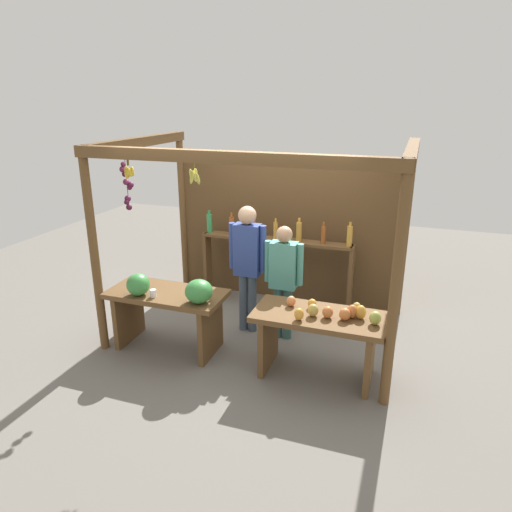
% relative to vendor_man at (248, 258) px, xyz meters
% --- Properties ---
extents(ground_plane, '(12.00, 12.00, 0.00)m').
position_rel_vendor_man_xyz_m(ground_plane, '(0.16, 0.07, -0.99)').
color(ground_plane, slate).
rests_on(ground_plane, ground).
extents(market_stall, '(3.40, 2.24, 2.40)m').
position_rel_vendor_man_xyz_m(market_stall, '(0.15, 0.58, 0.41)').
color(market_stall, brown).
rests_on(market_stall, ground).
extents(fruit_counter_left, '(1.39, 0.69, 0.99)m').
position_rel_vendor_man_xyz_m(fruit_counter_left, '(-0.69, -0.78, -0.36)').
color(fruit_counter_left, brown).
rests_on(fruit_counter_left, ground).
extents(fruit_counter_right, '(1.38, 0.64, 0.87)m').
position_rel_vendor_man_xyz_m(fruit_counter_right, '(1.09, -0.73, -0.43)').
color(fruit_counter_right, brown).
rests_on(fruit_counter_right, ground).
extents(bottle_shelf_unit, '(2.18, 0.22, 1.33)m').
position_rel_vendor_man_xyz_m(bottle_shelf_unit, '(0.09, 0.87, -0.18)').
color(bottle_shelf_unit, brown).
rests_on(bottle_shelf_unit, ground).
extents(vendor_man, '(0.48, 0.22, 1.64)m').
position_rel_vendor_man_xyz_m(vendor_man, '(0.00, 0.00, 0.00)').
color(vendor_man, '#445464').
rests_on(vendor_man, ground).
extents(vendor_woman, '(0.48, 0.20, 1.45)m').
position_rel_vendor_man_xyz_m(vendor_woman, '(0.48, -0.04, -0.13)').
color(vendor_woman, '#355C58').
rests_on(vendor_woman, ground).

